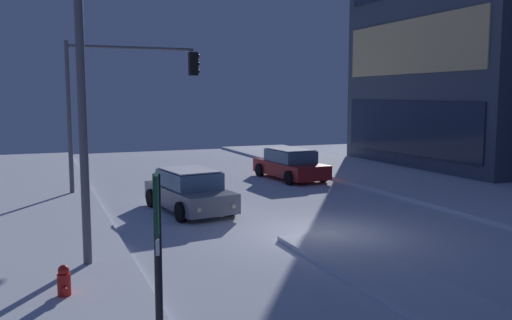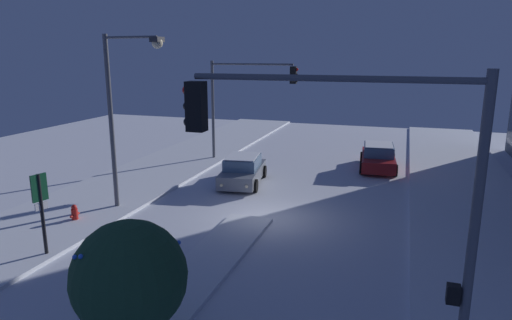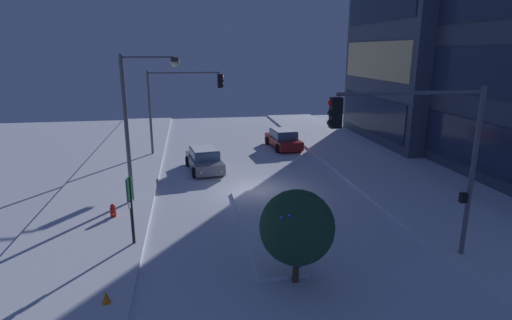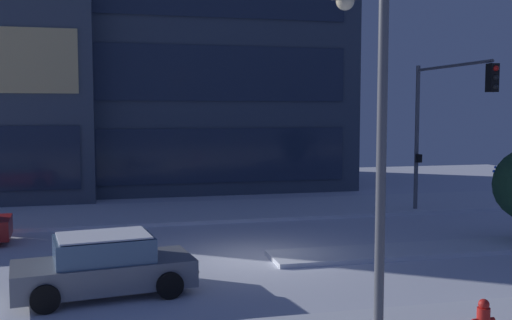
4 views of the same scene
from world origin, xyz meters
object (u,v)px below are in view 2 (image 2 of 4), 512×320
car_near (243,170)px  parking_info_sign (41,205)px  fire_hydrant (75,214)px  decorated_tree_median (130,277)px  traffic_light_corner_far_right (352,176)px  traffic_light_corner_near_left (246,91)px  car_far (378,157)px  street_lamp_arched (124,98)px

car_near → parking_info_sign: (10.37, -3.26, 1.14)m
fire_hydrant → decorated_tree_median: (6.54, 7.01, 1.64)m
traffic_light_corner_far_right → traffic_light_corner_near_left: 19.85m
car_far → fire_hydrant: size_ratio=6.19×
car_near → car_far: same height
car_far → fire_hydrant: car_far is taller
car_far → traffic_light_corner_near_left: traffic_light_corner_near_left is taller
car_near → traffic_light_corner_far_right: (13.30, 7.00, 3.77)m
fire_hydrant → car_near: bearing=148.6°
traffic_light_corner_near_left → parking_info_sign: size_ratio=2.16×
car_far → decorated_tree_median: decorated_tree_median is taller
car_near → street_lamp_arched: bearing=-38.2°
parking_info_sign → decorated_tree_median: decorated_tree_median is taller
decorated_tree_median → car_far: bearing=168.2°
decorated_tree_median → traffic_light_corner_near_left: bearing=-168.1°
car_near → fire_hydrant: bearing=-39.8°
car_near → traffic_light_corner_near_left: traffic_light_corner_near_left is taller
car_far → traffic_light_corner_far_right: (18.72, 0.47, 3.77)m
car_near → traffic_light_corner_far_right: traffic_light_corner_far_right is taller
car_near → fire_hydrant: 8.70m
street_lamp_arched → decorated_tree_median: bearing=-51.9°
traffic_light_corner_far_right → fire_hydrant: 13.58m
fire_hydrant → parking_info_sign: bearing=23.4°
traffic_light_corner_far_right → decorated_tree_median: (0.66, -4.52, -2.48)m
fire_hydrant → parking_info_sign: (2.95, 1.27, 1.49)m
traffic_light_corner_far_right → fire_hydrant: (-5.88, -11.53, -4.11)m
car_far → traffic_light_corner_near_left: 8.84m
traffic_light_corner_far_right → traffic_light_corner_near_left: traffic_light_corner_far_right is taller
traffic_light_corner_far_right → car_near: bearing=-62.2°
traffic_light_corner_near_left → fire_hydrant: (12.08, -3.07, -4.05)m
traffic_light_corner_far_right → car_far: bearing=-88.6°
parking_info_sign → street_lamp_arched: bearing=102.6°
car_far → traffic_light_corner_near_left: bearing=90.6°
traffic_light_corner_near_left → car_far: bearing=5.5°
traffic_light_corner_near_left → fire_hydrant: traffic_light_corner_near_left is taller
car_near → fire_hydrant: (7.42, -4.53, -0.35)m
traffic_light_corner_far_right → fire_hydrant: bearing=-27.0°
parking_info_sign → decorated_tree_median: size_ratio=0.89×
street_lamp_arched → decorated_tree_median: size_ratio=2.29×
car_near → traffic_light_corner_near_left: size_ratio=0.73×
car_near → decorated_tree_median: 14.23m
parking_info_sign → decorated_tree_median: 6.77m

